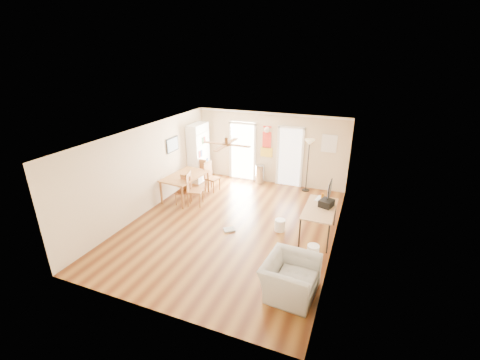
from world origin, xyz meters
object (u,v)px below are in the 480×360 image
at_px(trash_can, 260,174).
at_px(dining_chair_near, 183,191).
at_px(computer_desk, 319,222).
at_px(wastebasket_a, 280,225).
at_px(wastebasket_b, 313,251).
at_px(armchair, 290,277).
at_px(bookshelf, 198,153).
at_px(dining_chair_right_a, 212,177).
at_px(dining_chair_far, 205,171).
at_px(printer, 326,203).
at_px(torchiere_lamp, 308,166).
at_px(dining_chair_right_b, 195,189).

bearing_deg(trash_can, dining_chair_near, -123.02).
relative_size(computer_desk, wastebasket_a, 4.64).
distance_m(dining_chair_near, wastebasket_b, 4.55).
height_order(wastebasket_a, armchair, armchair).
relative_size(bookshelf, dining_chair_right_a, 2.11).
relative_size(dining_chair_far, computer_desk, 0.62).
relative_size(printer, wastebasket_a, 1.09).
bearing_deg(printer, computer_desk, -113.68).
bearing_deg(dining_chair_near, bookshelf, 112.37).
bearing_deg(armchair, dining_chair_right_a, 47.36).
relative_size(dining_chair_far, trash_can, 1.34).
xyz_separation_m(dining_chair_far, armchair, (4.32, -4.61, -0.10)).
height_order(dining_chair_far, trash_can, dining_chair_far).
xyz_separation_m(bookshelf, dining_chair_near, (0.55, -2.08, -0.61)).
bearing_deg(wastebasket_b, armchair, -99.30).
bearing_deg(trash_can, computer_desk, -48.18).
xyz_separation_m(bookshelf, dining_chair_far, (0.35, -0.18, -0.60)).
bearing_deg(dining_chair_near, dining_chair_far, 103.66).
relative_size(dining_chair_right_a, computer_desk, 0.66).
distance_m(dining_chair_far, computer_desk, 5.00).
height_order(dining_chair_near, dining_chair_far, dining_chair_far).
relative_size(torchiere_lamp, wastebasket_b, 5.58).
bearing_deg(armchair, trash_can, 29.18).
height_order(bookshelf, trash_can, bookshelf).
xyz_separation_m(computer_desk, armchair, (-0.17, -2.41, -0.04)).
bearing_deg(wastebasket_b, bookshelf, 145.09).
height_order(bookshelf, dining_chair_near, bookshelf).
height_order(dining_chair_far, torchiere_lamp, torchiere_lamp).
relative_size(computer_desk, printer, 4.25).
relative_size(torchiere_lamp, armchair, 1.62).
xyz_separation_m(trash_can, wastebasket_b, (2.65, -3.93, -0.19)).
distance_m(torchiere_lamp, wastebasket_a, 3.08).
bearing_deg(wastebasket_a, trash_can, 117.92).
distance_m(dining_chair_far, trash_can, 2.02).
height_order(trash_can, armchair, armchair).
bearing_deg(computer_desk, wastebasket_b, -86.80).
height_order(trash_can, wastebasket_b, trash_can).
distance_m(dining_chair_right_a, torchiere_lamp, 3.30).
bearing_deg(wastebasket_b, computer_desk, 93.20).
distance_m(wastebasket_a, wastebasket_b, 1.39).
xyz_separation_m(dining_chair_near, dining_chair_far, (-0.20, 1.90, 0.01)).
bearing_deg(torchiere_lamp, printer, -69.59).
distance_m(bookshelf, dining_chair_near, 2.24).
bearing_deg(torchiere_lamp, dining_chair_right_b, -141.51).
distance_m(dining_chair_right_a, dining_chair_right_b, 1.21).
distance_m(dining_chair_right_a, armchair, 5.53).
xyz_separation_m(computer_desk, wastebasket_b, (0.06, -1.03, -0.24)).
height_order(dining_chair_right_a, wastebasket_b, dining_chair_right_a).
distance_m(trash_can, printer, 3.91).
bearing_deg(dining_chair_far, wastebasket_a, 155.65).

